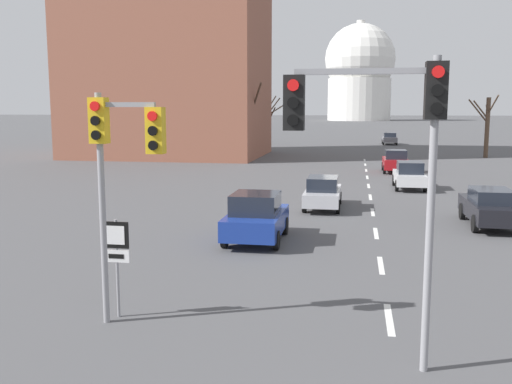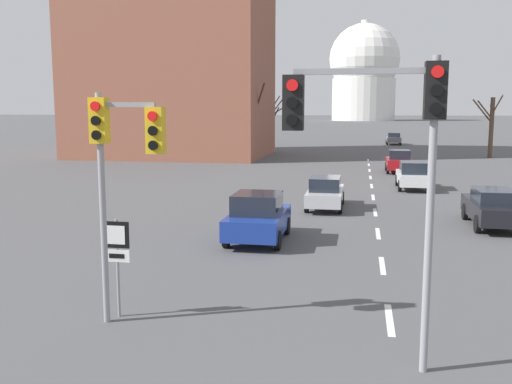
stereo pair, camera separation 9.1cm
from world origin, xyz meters
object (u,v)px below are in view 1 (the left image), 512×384
(route_sign_post, at_px, (116,252))
(sedan_far_right, at_px, (323,192))
(traffic_signal_centre_tall, at_px, (385,134))
(sedan_mid_centre, at_px, (395,161))
(sedan_distant_centre, at_px, (490,207))
(traffic_signal_near_left, at_px, (119,151))
(sedan_near_right, at_px, (390,138))
(sedan_near_left, at_px, (256,217))
(sedan_far_left, at_px, (409,175))

(route_sign_post, relative_size, sedan_far_right, 0.53)
(traffic_signal_centre_tall, bearing_deg, sedan_mid_centre, 85.79)
(traffic_signal_centre_tall, bearing_deg, sedan_distant_centre, 70.37)
(traffic_signal_centre_tall, relative_size, sedan_far_right, 1.31)
(traffic_signal_near_left, xyz_separation_m, sedan_near_right, (9.25, 65.55, -2.98))
(sedan_near_right, height_order, sedan_mid_centre, sedan_mid_centre)
(sedan_far_right, relative_size, sedan_distant_centre, 0.98)
(route_sign_post, xyz_separation_m, sedan_near_right, (9.55, 65.21, -0.72))
(traffic_signal_centre_tall, xyz_separation_m, sedan_near_right, (3.87, 66.79, -3.43))
(traffic_signal_centre_tall, height_order, sedan_near_left, traffic_signal_centre_tall)
(traffic_signal_near_left, xyz_separation_m, sedan_distant_centre, (10.22, 12.34, -2.98))
(traffic_signal_near_left, distance_m, sedan_near_right, 66.27)
(sedan_near_right, bearing_deg, sedan_mid_centre, -92.45)
(sedan_far_left, distance_m, sedan_far_right, 8.81)
(sedan_far_right, bearing_deg, sedan_near_left, -105.13)
(route_sign_post, distance_m, sedan_near_right, 65.90)
(sedan_near_left, height_order, sedan_far_left, sedan_near_left)
(sedan_near_left, xyz_separation_m, sedan_far_right, (1.94, 7.16, -0.10))
(route_sign_post, distance_m, sedan_near_left, 8.11)
(sedan_far_right, bearing_deg, traffic_signal_centre_tall, -83.27)
(traffic_signal_centre_tall, xyz_separation_m, sedan_near_left, (-3.90, 9.47, -3.37))
(sedan_mid_centre, bearing_deg, traffic_signal_centre_tall, -94.21)
(sedan_near_right, relative_size, sedan_far_right, 1.06)
(traffic_signal_near_left, relative_size, sedan_near_right, 1.11)
(traffic_signal_near_left, relative_size, traffic_signal_centre_tall, 0.90)
(route_sign_post, height_order, sedan_far_left, route_sign_post)
(traffic_signal_centre_tall, bearing_deg, route_sign_post, 164.46)
(traffic_signal_near_left, height_order, sedan_near_right, traffic_signal_near_left)
(traffic_signal_centre_tall, xyz_separation_m, sedan_distant_centre, (4.84, 13.57, -3.43))
(traffic_signal_near_left, distance_m, traffic_signal_centre_tall, 5.54)
(route_sign_post, relative_size, sedan_mid_centre, 0.58)
(sedan_mid_centre, bearing_deg, sedan_distant_centre, -82.88)
(traffic_signal_near_left, distance_m, route_sign_post, 2.31)
(sedan_near_right, bearing_deg, traffic_signal_near_left, -98.04)
(sedan_distant_centre, bearing_deg, traffic_signal_centre_tall, -109.63)
(traffic_signal_near_left, xyz_separation_m, sedan_mid_centre, (7.81, 31.68, -2.94))
(sedan_far_left, xyz_separation_m, sedan_far_right, (-4.61, -7.50, -0.05))
(sedan_near_right, distance_m, sedan_mid_centre, 33.90)
(sedan_mid_centre, distance_m, sedan_far_left, 8.79)
(sedan_near_left, distance_m, sedan_near_right, 57.84)
(traffic_signal_near_left, bearing_deg, traffic_signal_centre_tall, -12.90)
(sedan_near_right, relative_size, sedan_mid_centre, 1.17)
(route_sign_post, relative_size, sedan_near_left, 0.57)
(sedan_near_left, bearing_deg, sedan_far_left, 65.92)
(route_sign_post, relative_size, sedan_distant_centre, 0.52)
(traffic_signal_near_left, relative_size, sedan_distant_centre, 1.15)
(route_sign_post, distance_m, sedan_distant_centre, 15.97)
(sedan_far_left, bearing_deg, traffic_signal_centre_tall, -96.27)
(sedan_near_left, height_order, sedan_near_right, sedan_near_left)
(traffic_signal_centre_tall, height_order, sedan_mid_centre, traffic_signal_centre_tall)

